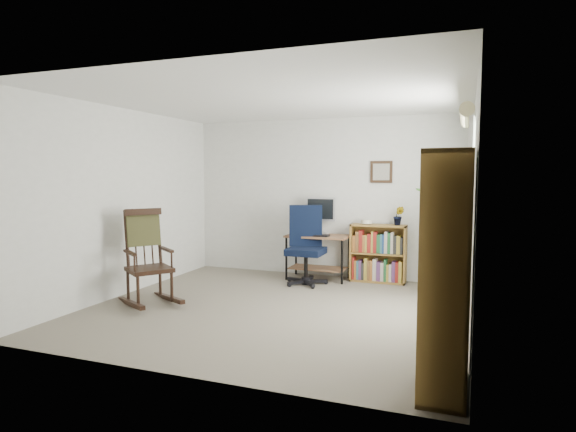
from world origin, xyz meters
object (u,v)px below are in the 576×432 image
at_px(desk, 318,257).
at_px(tall_bookshelf, 446,273).
at_px(office_chair, 306,245).
at_px(rocking_chair, 149,256).
at_px(low_bookshelf, 378,253).

relative_size(desk, tall_bookshelf, 0.53).
xyz_separation_m(office_chair, tall_bookshelf, (1.99, -2.84, 0.29)).
bearing_deg(office_chair, tall_bookshelf, -74.55).
height_order(office_chair, tall_bookshelf, tall_bookshelf).
bearing_deg(rocking_chair, low_bookshelf, -11.60).
xyz_separation_m(desk, low_bookshelf, (0.87, 0.12, 0.09)).
relative_size(rocking_chair, tall_bookshelf, 0.67).
xyz_separation_m(rocking_chair, low_bookshelf, (2.37, 2.15, -0.16)).
height_order(low_bookshelf, tall_bookshelf, tall_bookshelf).
distance_m(office_chair, low_bookshelf, 1.07).
xyz_separation_m(desk, office_chair, (-0.06, -0.40, 0.24)).
xyz_separation_m(office_chair, low_bookshelf, (0.93, 0.52, -0.15)).
distance_m(rocking_chair, tall_bookshelf, 3.64).
bearing_deg(tall_bookshelf, office_chair, 124.98).
bearing_deg(low_bookshelf, tall_bookshelf, -72.54).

